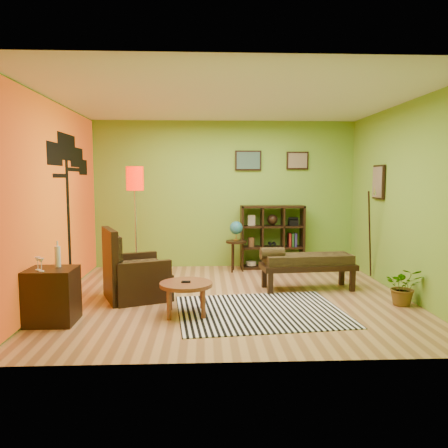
{
  "coord_description": "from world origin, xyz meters",
  "views": [
    {
      "loc": [
        -0.39,
        -6.16,
        1.71
      ],
      "look_at": [
        -0.11,
        0.15,
        1.05
      ],
      "focal_mm": 35.0,
      "sensor_mm": 36.0,
      "label": 1
    }
  ],
  "objects_px": {
    "side_cabinet": "(52,295)",
    "floor_lamp": "(135,189)",
    "armchair": "(133,277)",
    "globe_table": "(236,234)",
    "coffee_table": "(186,287)",
    "bench": "(305,262)",
    "cube_shelf": "(273,237)",
    "potted_plant": "(404,290)"
  },
  "relations": [
    {
      "from": "floor_lamp",
      "to": "globe_table",
      "type": "xyz_separation_m",
      "value": [
        1.7,
        0.74,
        -0.84
      ]
    },
    {
      "from": "floor_lamp",
      "to": "potted_plant",
      "type": "xyz_separation_m",
      "value": [
        3.82,
        -1.51,
        -1.34
      ]
    },
    {
      "from": "side_cabinet",
      "to": "globe_table",
      "type": "bearing_deg",
      "value": 49.21
    },
    {
      "from": "globe_table",
      "to": "coffee_table",
      "type": "bearing_deg",
      "value": -107.97
    },
    {
      "from": "coffee_table",
      "to": "bench",
      "type": "xyz_separation_m",
      "value": [
        1.79,
        1.17,
        0.08
      ]
    },
    {
      "from": "cube_shelf",
      "to": "potted_plant",
      "type": "height_order",
      "value": "cube_shelf"
    },
    {
      "from": "armchair",
      "to": "floor_lamp",
      "type": "height_order",
      "value": "floor_lamp"
    },
    {
      "from": "armchair",
      "to": "cube_shelf",
      "type": "distance_m",
      "value": 3.1
    },
    {
      "from": "armchair",
      "to": "potted_plant",
      "type": "relative_size",
      "value": 2.07
    },
    {
      "from": "coffee_table",
      "to": "cube_shelf",
      "type": "bearing_deg",
      "value": 61.18
    },
    {
      "from": "coffee_table",
      "to": "side_cabinet",
      "type": "bearing_deg",
      "value": -170.77
    },
    {
      "from": "floor_lamp",
      "to": "bench",
      "type": "height_order",
      "value": "floor_lamp"
    },
    {
      "from": "armchair",
      "to": "bench",
      "type": "xyz_separation_m",
      "value": [
        2.57,
        0.39,
        0.12
      ]
    },
    {
      "from": "globe_table",
      "to": "side_cabinet",
      "type": "bearing_deg",
      "value": -130.79
    },
    {
      "from": "floor_lamp",
      "to": "globe_table",
      "type": "distance_m",
      "value": 2.04
    },
    {
      "from": "floor_lamp",
      "to": "side_cabinet",
      "type": "bearing_deg",
      "value": -108.65
    },
    {
      "from": "cube_shelf",
      "to": "armchair",
      "type": "bearing_deg",
      "value": -138.93
    },
    {
      "from": "armchair",
      "to": "cube_shelf",
      "type": "relative_size",
      "value": 0.9
    },
    {
      "from": "floor_lamp",
      "to": "cube_shelf",
      "type": "xyz_separation_m",
      "value": [
        2.43,
        1.03,
        -0.94
      ]
    },
    {
      "from": "globe_table",
      "to": "bench",
      "type": "distance_m",
      "value": 1.68
    },
    {
      "from": "coffee_table",
      "to": "globe_table",
      "type": "bearing_deg",
      "value": 72.03
    },
    {
      "from": "side_cabinet",
      "to": "floor_lamp",
      "type": "height_order",
      "value": "floor_lamp"
    },
    {
      "from": "side_cabinet",
      "to": "globe_table",
      "type": "height_order",
      "value": "side_cabinet"
    },
    {
      "from": "coffee_table",
      "to": "floor_lamp",
      "type": "relative_size",
      "value": 0.35
    },
    {
      "from": "side_cabinet",
      "to": "cube_shelf",
      "type": "xyz_separation_m",
      "value": [
        3.11,
        3.05,
        0.27
      ]
    },
    {
      "from": "armchair",
      "to": "coffee_table",
      "type": "bearing_deg",
      "value": -44.47
    },
    {
      "from": "armchair",
      "to": "bench",
      "type": "relative_size",
      "value": 0.72
    },
    {
      "from": "armchair",
      "to": "globe_table",
      "type": "xyz_separation_m",
      "value": [
        1.6,
        1.74,
        0.4
      ]
    },
    {
      "from": "side_cabinet",
      "to": "potted_plant",
      "type": "height_order",
      "value": "side_cabinet"
    },
    {
      "from": "coffee_table",
      "to": "potted_plant",
      "type": "bearing_deg",
      "value": 5.2
    },
    {
      "from": "side_cabinet",
      "to": "bench",
      "type": "bearing_deg",
      "value": 22.94
    },
    {
      "from": "side_cabinet",
      "to": "globe_table",
      "type": "distance_m",
      "value": 3.68
    },
    {
      "from": "floor_lamp",
      "to": "potted_plant",
      "type": "height_order",
      "value": "floor_lamp"
    },
    {
      "from": "cube_shelf",
      "to": "potted_plant",
      "type": "bearing_deg",
      "value": -61.31
    },
    {
      "from": "coffee_table",
      "to": "potted_plant",
      "type": "relative_size",
      "value": 1.28
    },
    {
      "from": "armchair",
      "to": "globe_table",
      "type": "relative_size",
      "value": 1.16
    },
    {
      "from": "armchair",
      "to": "floor_lamp",
      "type": "relative_size",
      "value": 0.57
    },
    {
      "from": "floor_lamp",
      "to": "bench",
      "type": "distance_m",
      "value": 2.96
    },
    {
      "from": "bench",
      "to": "potted_plant",
      "type": "bearing_deg",
      "value": -38.29
    },
    {
      "from": "bench",
      "to": "potted_plant",
      "type": "xyz_separation_m",
      "value": [
        1.14,
        -0.9,
        -0.22
      ]
    },
    {
      "from": "potted_plant",
      "to": "floor_lamp",
      "type": "bearing_deg",
      "value": 158.45
    },
    {
      "from": "coffee_table",
      "to": "armchair",
      "type": "relative_size",
      "value": 0.62
    }
  ]
}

